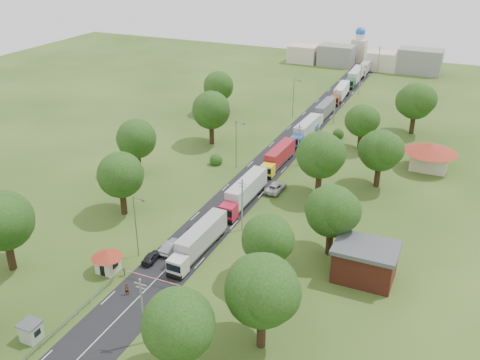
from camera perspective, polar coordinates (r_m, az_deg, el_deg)
The scene contains 48 objects.
ground at distance 93.56m, azimuth -1.13°, elevation -2.67°, with size 260.00×260.00×0.00m, color #2A4517.
road at distance 110.19m, azimuth 3.27°, elevation 1.80°, with size 8.00×200.00×0.04m, color black.
boom_barrier at distance 75.25m, azimuth -10.29°, elevation -10.03°, with size 9.22×0.35×1.18m.
guard_booth at distance 77.56m, azimuth -14.00°, elevation -8.11°, with size 4.40×4.40×3.45m.
kiosk at distance 69.37m, azimuth -21.41°, elevation -14.77°, with size 2.30×2.30×2.41m.
guard_rail at distance 71.59m, azimuth -17.26°, elevation -13.89°, with size 0.10×17.00×1.70m, color slate, non-canonical shape.
info_sign at distance 120.89m, azimuth 8.18°, elevation 5.29°, with size 0.12×3.10×4.10m.
pole_0 at distance 63.26m, azimuth -10.33°, elevation -13.51°, with size 1.60×0.24×9.00m.
pole_1 at distance 83.72m, azimuth 0.23°, elevation -2.62°, with size 1.60×0.24×9.00m.
pole_2 at distance 107.64m, azimuth 6.26°, elevation 3.80°, with size 1.60×0.24×9.00m.
pole_3 at distance 133.15m, azimuth 10.07°, elevation 7.81°, with size 1.60×0.24×9.00m.
pole_4 at distance 159.50m, azimuth 12.69°, elevation 10.49°, with size 1.60×0.24×9.00m.
pole_5 at distance 186.34m, azimuth 14.58°, elevation 12.40°, with size 1.60×0.24×9.00m.
lamp_0 at distance 78.18m, azimuth -10.99°, elevation -4.58°, with size 2.03×0.22×10.00m.
lamp_1 at distance 105.68m, azimuth -0.35°, elevation 4.04°, with size 2.03×0.22×10.00m.
lamp_2 at distance 136.65m, azimuth 5.77°, elevation 8.90°, with size 2.03×0.22×10.00m.
tree_0 at distance 56.98m, azimuth -6.52°, elevation -14.97°, with size 8.80×8.80×11.07m.
tree_1 at distance 60.12m, azimuth 2.42°, elevation -11.57°, with size 9.60×9.60×12.05m.
tree_2 at distance 71.26m, azimuth 2.99°, elevation -6.30°, with size 8.00×8.00×10.10m.
tree_3 at distance 77.79m, azimuth 9.81°, elevation -3.22°, with size 8.80×8.80×11.07m.
tree_4 at distance 94.88m, azimuth 8.59°, elevation 2.69°, with size 9.60×9.60×12.05m.
tree_5 at distance 100.74m, azimuth 14.76°, elevation 3.10°, with size 8.80×8.80×11.07m.
tree_6 at distance 117.78m, azimuth 12.89°, elevation 6.21°, with size 8.00×8.00×10.10m.
tree_7 at distance 130.48m, azimuth 18.24°, elevation 8.02°, with size 9.60×9.60×12.05m.
tree_9 at distance 79.79m, azimuth -23.89°, elevation -3.92°, with size 9.60×9.60×12.05m.
tree_10 at distance 89.88m, azimuth -12.57°, elevation 0.59°, with size 8.80×8.80×11.07m.
tree_11 at distance 104.89m, azimuth -10.95°, elevation 4.38°, with size 8.80×8.80×11.07m.
tree_12 at distance 117.91m, azimuth -3.07°, elevation 7.49°, with size 9.60×9.60×12.05m.
tree_13 at distance 138.65m, azimuth -2.29°, elevation 9.97°, with size 8.80×8.80×11.07m.
house_brick at distance 75.65m, azimuth 13.17°, elevation -8.50°, with size 8.60×6.60×5.20m.
house_cream at distance 112.32m, azimuth 19.66°, elevation 2.78°, with size 10.08×10.08×5.80m.
distant_town at distance 192.22m, azimuth 13.39°, elevation 12.53°, with size 52.00×8.00×8.00m.
church at distance 200.41m, azimuth 12.58°, elevation 13.68°, with size 5.00×5.00×12.30m.
truck_0 at distance 79.56m, azimuth -4.41°, elevation -6.43°, with size 2.79×14.57×4.03m.
truck_1 at distance 92.95m, azimuth 0.46°, elevation -1.31°, with size 2.89×15.27×4.23m.
truck_2 at distance 108.24m, azimuth 4.14°, elevation 2.51°, with size 2.69×13.99×3.87m.
truck_3 at distance 123.08m, azimuth 7.04°, elevation 5.31°, with size 3.00×14.81×4.10m.
truck_4 at distance 138.07m, azimuth 8.97°, elevation 7.37°, with size 2.52×13.83×3.83m.
truck_5 at distance 154.14m, azimuth 10.68°, elevation 9.16°, with size 3.11×14.26×3.94m.
truck_6 at distance 171.75m, azimuth 12.17°, elevation 10.75°, with size 3.06×15.53×4.30m.
truck_7 at distance 185.76m, azimuth 13.27°, elevation 11.64°, with size 2.45×13.58×3.76m.
car_lane_front at distance 79.31m, azimuth -9.41°, elevation -8.11°, with size 1.58×3.92×1.34m, color black.
car_lane_mid at distance 81.12m, azimuth -7.40°, elevation -7.04°, with size 1.64×4.71×1.55m, color gray.
car_lane_rear at distance 84.37m, azimuth -5.21°, elevation -5.64°, with size 1.85×4.55×1.32m, color black.
car_verge_near at distance 98.14m, azimuth 3.82°, elevation -0.80°, with size 2.61×5.67×1.58m, color silver.
car_verge_far at distance 116.47m, azimuth 7.62°, elevation 3.34°, with size 1.72×4.28×1.46m, color #53565A.
pedestrian_near at distance 73.25m, azimuth -11.97°, elevation -11.40°, with size 0.57×0.38×1.57m, color gray.
pedestrian_booth at distance 78.38m, azimuth -13.17°, elevation -8.81°, with size 0.78×0.61×1.61m, color gray.
Camera 1 is at (35.21, -74.71, 43.95)m, focal length 40.00 mm.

